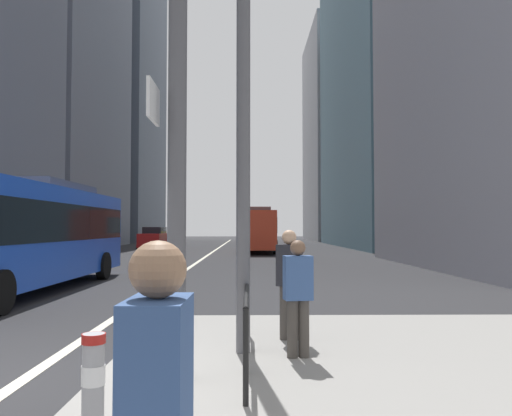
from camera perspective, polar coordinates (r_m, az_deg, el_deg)
ground_plane at (r=26.28m, az=-7.03°, el=-6.41°), size 160.00×160.00×0.00m
median_island at (r=6.00m, az=27.38°, el=-19.88°), size 9.00×10.00×0.15m
lane_centre_line at (r=36.21m, az=-5.31°, el=-5.26°), size 0.20×80.00×0.01m
office_tower_left_mid at (r=54.75m, az=-22.14°, el=19.16°), size 10.35×19.24×43.50m
office_tower_left_far at (r=75.28m, az=-15.67°, el=12.95°), size 10.74×19.92×43.07m
office_tower_right_mid at (r=53.93m, az=15.04°, el=15.69°), size 10.20×25.84×36.91m
office_tower_right_far at (r=76.93m, az=9.92°, el=8.06°), size 10.15×18.63×31.26m
city_bus_blue_oncoming at (r=16.14m, az=-25.01°, el=-2.32°), size 2.80×11.70×3.40m
city_bus_red_receding at (r=38.77m, az=0.29°, el=-2.36°), size 2.82×10.65×3.40m
car_oncoming_mid at (r=41.79m, az=-11.61°, el=-3.47°), size 2.18×4.49×1.94m
car_receding_near at (r=63.77m, az=-1.19°, el=-3.07°), size 2.06×4.57×1.94m
car_receding_far at (r=61.40m, az=-0.11°, el=-3.11°), size 2.17×4.31×1.94m
traffic_signal_gantry at (r=6.72m, az=-24.72°, el=16.67°), size 5.39×0.65×6.00m
bollard_right at (r=4.53m, az=-18.21°, el=-18.47°), size 0.20×0.20×0.89m
pedestrian_railing at (r=6.71m, az=-1.09°, el=-11.45°), size 0.06×3.34×0.98m
pedestrian_walking at (r=6.90m, az=4.85°, el=-9.66°), size 0.41×0.29×1.59m
pedestrian_far at (r=7.93m, az=3.84°, el=-8.07°), size 0.44×0.34×1.73m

